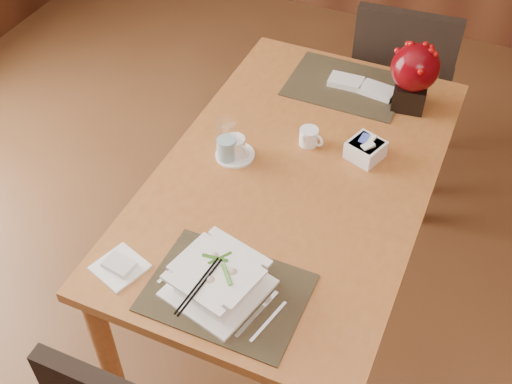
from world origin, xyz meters
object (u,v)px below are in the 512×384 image
at_px(dining_table, 295,193).
at_px(water_glass, 226,141).
at_px(sugar_caddy, 365,150).
at_px(far_chair, 400,83).
at_px(bread_plate, 120,267).
at_px(berry_decor, 414,73).
at_px(soup_setting, 218,280).
at_px(coffee_cup, 235,149).
at_px(creamer_jug, 309,137).

relative_size(dining_table, water_glass, 8.88).
distance_m(sugar_caddy, far_chair, 0.82).
xyz_separation_m(dining_table, bread_plate, (-0.33, -0.60, 0.10)).
distance_m(berry_decor, bread_plate, 1.27).
bearing_deg(soup_setting, sugar_caddy, 87.20).
xyz_separation_m(coffee_cup, water_glass, (-0.02, -0.03, 0.05)).
bearing_deg(bread_plate, soup_setting, 8.32).
xyz_separation_m(dining_table, berry_decor, (0.26, 0.52, 0.25)).
distance_m(water_glass, berry_decor, 0.75).
distance_m(soup_setting, far_chair, 1.54).
bearing_deg(coffee_cup, far_chair, 68.45).
distance_m(soup_setting, berry_decor, 1.12).
relative_size(soup_setting, coffee_cup, 2.19).
bearing_deg(far_chair, sugar_caddy, 88.70).
xyz_separation_m(dining_table, coffee_cup, (-0.23, -0.00, 0.13)).
xyz_separation_m(creamer_jug, far_chair, (0.17, 0.79, -0.24)).
bearing_deg(water_glass, berry_decor, 47.89).
height_order(creamer_jug, berry_decor, berry_decor).
height_order(creamer_jug, far_chair, far_chair).
bearing_deg(dining_table, coffee_cup, -178.77).
relative_size(water_glass, creamer_jug, 1.91).
xyz_separation_m(coffee_cup, creamer_jug, (0.21, 0.17, -0.00)).
bearing_deg(soup_setting, water_glass, 126.89).
distance_m(creamer_jug, bread_plate, 0.82).
height_order(dining_table, coffee_cup, coffee_cup).
bearing_deg(water_glass, sugar_caddy, 25.27).
xyz_separation_m(soup_setting, coffee_cup, (-0.20, 0.55, -0.02)).
bearing_deg(bread_plate, coffee_cup, 80.25).
bearing_deg(creamer_jug, water_glass, -123.88).
distance_m(dining_table, sugar_caddy, 0.29).
height_order(water_glass, sugar_caddy, water_glass).
bearing_deg(soup_setting, far_chair, 97.18).
distance_m(soup_setting, coffee_cup, 0.58).
xyz_separation_m(soup_setting, creamer_jug, (0.01, 0.71, -0.02)).
bearing_deg(sugar_caddy, dining_table, -137.95).
xyz_separation_m(soup_setting, berry_decor, (0.28, 1.08, 0.10)).
xyz_separation_m(berry_decor, far_chair, (-0.11, 0.43, -0.36)).
relative_size(soup_setting, berry_decor, 1.15).
bearing_deg(far_chair, creamer_jug, 73.95).
bearing_deg(creamer_jug, coffee_cup, -126.11).
height_order(soup_setting, coffee_cup, soup_setting).
distance_m(dining_table, berry_decor, 0.63).
height_order(dining_table, water_glass, water_glass).
height_order(sugar_caddy, far_chair, far_chair).
bearing_deg(water_glass, far_chair, 68.12).
relative_size(soup_setting, bread_plate, 2.25).
relative_size(coffee_cup, bread_plate, 1.03).
bearing_deg(coffee_cup, bread_plate, -99.75).
height_order(creamer_jug, sugar_caddy, sugar_caddy).
relative_size(soup_setting, water_glass, 1.81).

